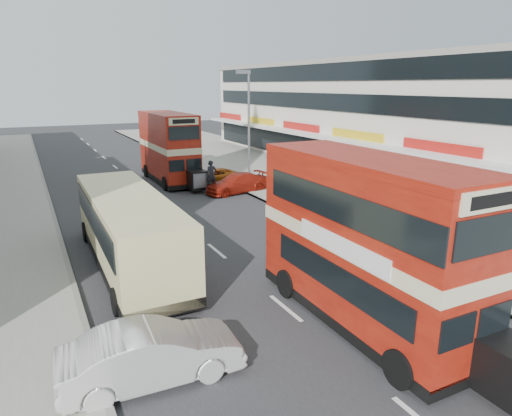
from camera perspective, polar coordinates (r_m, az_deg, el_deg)
ground at (r=13.92m, az=8.17°, el=-15.91°), size 160.00×160.00×0.00m
road_surface at (r=31.26m, az=-13.45°, el=1.66°), size 12.00×90.00×0.01m
pavement_right at (r=35.92m, az=5.44°, el=3.88°), size 12.00×90.00×0.15m
kerb_left at (r=30.45m, az=-24.63°, el=0.43°), size 0.20×90.00×0.16m
kerb_right at (r=33.16m, az=-3.20°, el=2.96°), size 0.20×90.00×0.16m
commercial_row at (r=41.65m, az=13.52°, el=11.53°), size 9.90×46.20×9.30m
street_lamp at (r=30.85m, az=-1.05°, el=10.90°), size 1.00×0.20×8.12m
bus_main at (r=13.86m, az=13.81°, el=-4.23°), size 2.61×9.16×5.03m
bus_second at (r=34.85m, az=-11.00°, el=7.59°), size 2.53×9.09×5.00m
coach at (r=18.81m, az=-15.85°, el=-2.41°), size 2.81×10.49×2.77m
car_left_front at (r=12.00m, az=-13.06°, el=-17.60°), size 4.58×1.80×1.48m
car_right_a at (r=30.87m, az=-2.46°, el=3.15°), size 4.75×2.45×1.32m
car_right_b at (r=34.12m, az=-5.40°, el=4.06°), size 3.92×1.94×1.07m
car_right_c at (r=42.35m, az=-11.23°, el=6.28°), size 4.34×2.19×1.42m
pedestrian_near at (r=29.32m, az=5.81°, el=3.31°), size 0.78×0.61×1.90m
cyclist at (r=30.63m, az=-5.64°, el=3.28°), size 0.74×1.72×2.28m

